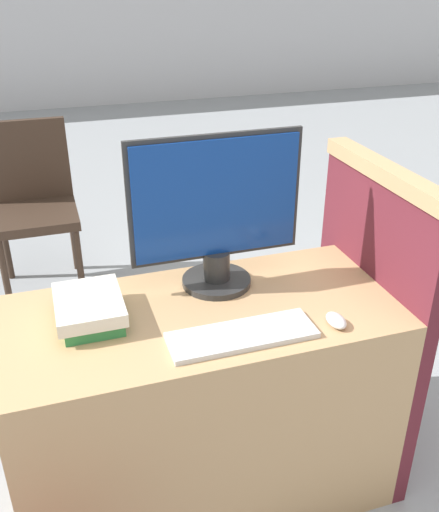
% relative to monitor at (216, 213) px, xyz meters
% --- Properties ---
extents(desk, '(1.18, 0.56, 0.73)m').
position_rel_monitor_xyz_m(desk, '(-0.09, -0.14, -0.62)').
color(desk, tan).
rests_on(desk, ground_plane).
extents(carrel_divider, '(0.07, 0.66, 1.11)m').
position_rel_monitor_xyz_m(carrel_divider, '(0.52, -0.09, -0.42)').
color(carrel_divider, '#5B1E28').
rests_on(carrel_divider, ground_plane).
extents(monitor, '(0.54, 0.22, 0.49)m').
position_rel_monitor_xyz_m(monitor, '(0.00, 0.00, 0.00)').
color(monitor, '#282828').
rests_on(monitor, desk).
extents(keyboard, '(0.41, 0.14, 0.02)m').
position_rel_monitor_xyz_m(keyboard, '(-0.02, -0.31, -0.24)').
color(keyboard, silver).
rests_on(keyboard, desk).
extents(mouse, '(0.05, 0.08, 0.03)m').
position_rel_monitor_xyz_m(mouse, '(0.25, -0.33, -0.23)').
color(mouse, silver).
rests_on(mouse, desk).
extents(book_stack, '(0.19, 0.24, 0.08)m').
position_rel_monitor_xyz_m(book_stack, '(-0.41, -0.09, -0.21)').
color(book_stack, '#2D7F42').
rests_on(book_stack, desk).
extents(far_chair, '(0.44, 0.44, 0.92)m').
position_rel_monitor_xyz_m(far_chair, '(-0.56, 1.53, -0.46)').
color(far_chair, '#38281E').
rests_on(far_chair, ground_plane).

